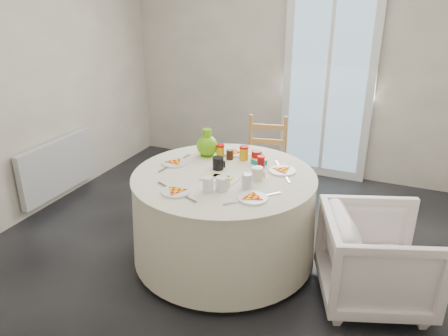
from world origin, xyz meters
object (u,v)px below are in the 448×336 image
at_px(table, 224,217).
at_px(green_pitcher, 207,142).
at_px(armchair, 378,252).
at_px(wooden_chair, 265,162).
at_px(radiator, 58,167).

relative_size(table, green_pitcher, 6.28).
bearing_deg(table, armchair, -3.02).
distance_m(table, wooden_chair, 1.04).
bearing_deg(green_pitcher, wooden_chair, 49.09).
xyz_separation_m(radiator, armchair, (3.14, -0.35, 0.01)).
bearing_deg(table, wooden_chair, 89.79).
height_order(table, armchair, armchair).
height_order(table, green_pitcher, green_pitcher).
xyz_separation_m(radiator, table, (1.96, -0.28, -0.01)).
relative_size(table, wooden_chair, 1.61).
bearing_deg(radiator, table, -8.20).
xyz_separation_m(table, armchair, (1.18, -0.06, 0.02)).
bearing_deg(radiator, wooden_chair, 20.85).
distance_m(radiator, green_pitcher, 1.74).
relative_size(table, armchair, 1.97).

